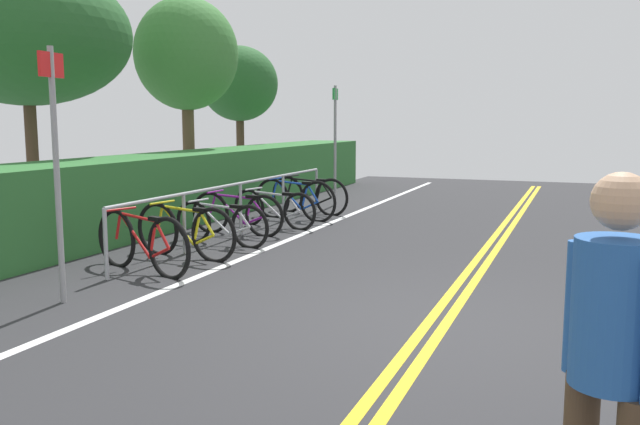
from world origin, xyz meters
name	(u,v)px	position (x,y,z in m)	size (l,w,h in m)	color
ground_plane	(435,329)	(0.00, 0.00, -0.03)	(30.60, 10.78, 0.05)	#2B2B2D
centre_line_yellow_inner	(444,327)	(0.00, -0.08, 0.00)	(27.54, 0.10, 0.00)	gold
centre_line_yellow_outer	(426,325)	(0.00, 0.08, 0.00)	(27.54, 0.10, 0.00)	gold
bike_lane_stripe_white	(154,294)	(0.00, 3.01, 0.00)	(27.54, 0.12, 0.00)	white
bike_rack	(240,195)	(3.66, 3.91, 0.65)	(6.63, 0.05, 0.86)	#9EA0A5
bicycle_0	(142,242)	(0.87, 3.78, 0.37)	(0.65, 1.73, 0.78)	black
bicycle_1	(185,231)	(1.80, 3.76, 0.36)	(0.46, 1.72, 0.77)	black
bicycle_2	(221,224)	(2.80, 3.79, 0.32)	(0.46, 1.69, 0.68)	black
bicycle_3	(237,214)	(3.71, 4.01, 0.34)	(0.46, 1.72, 0.72)	black
bicycle_4	(274,209)	(4.59, 3.77, 0.32)	(0.51, 1.72, 0.68)	black
bicycle_5	(295,199)	(5.55, 3.79, 0.37)	(0.48, 1.77, 0.79)	black
bicycle_6	(309,195)	(6.39, 3.84, 0.36)	(0.49, 1.76, 0.77)	black
pedestrian	(612,353)	(-3.08, -1.31, 0.95)	(0.38, 0.37, 1.65)	#4C3826
sign_post_near	(56,153)	(-0.59, 3.69, 1.52)	(0.36, 0.07, 2.55)	gray
sign_post_far	(335,135)	(7.78, 3.81, 1.52)	(0.36, 0.06, 2.57)	gray
hedge_backdrop	(193,185)	(5.16, 5.74, 0.62)	(15.58, 1.38, 1.23)	#2D6B30
tree_mid	(25,35)	(3.33, 7.84, 3.28)	(3.57, 3.57, 4.50)	#473323
tree_far_right	(186,55)	(6.86, 6.89, 3.22)	(2.23, 2.23, 4.45)	brown
tree_extra	(239,84)	(10.16, 7.38, 2.77)	(2.03, 2.03, 3.77)	#473323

